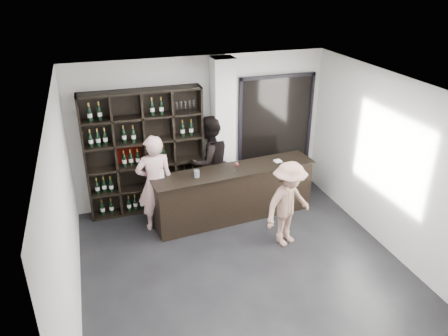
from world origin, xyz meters
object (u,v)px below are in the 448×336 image
object	(u,v)px
wine_shelf	(145,153)
customer	(288,204)
tasting_counter	(234,193)
taster_pink	(155,183)
taster_black	(210,161)

from	to	relation	value
wine_shelf	customer	world-z (taller)	wine_shelf
tasting_counter	taster_pink	size ratio (longest dim) A/B	1.72
wine_shelf	customer	xyz separation A→B (m)	(2.09, -1.88, -0.44)
tasting_counter	customer	size ratio (longest dim) A/B	2.03
tasting_counter	taster_black	bearing A→B (deg)	107.96
tasting_counter	taster_black	size ratio (longest dim) A/B	1.66
customer	taster_black	bearing A→B (deg)	94.75
wine_shelf	customer	distance (m)	2.84
taster_black	tasting_counter	bearing A→B (deg)	97.38
wine_shelf	customer	bearing A→B (deg)	-42.03
taster_pink	customer	bearing A→B (deg)	149.26
wine_shelf	tasting_counter	xyz separation A→B (m)	(1.50, -0.82, -0.69)
wine_shelf	taster_pink	bearing A→B (deg)	-86.00
taster_black	wine_shelf	bearing A→B (deg)	-23.83
taster_pink	tasting_counter	bearing A→B (deg)	175.10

